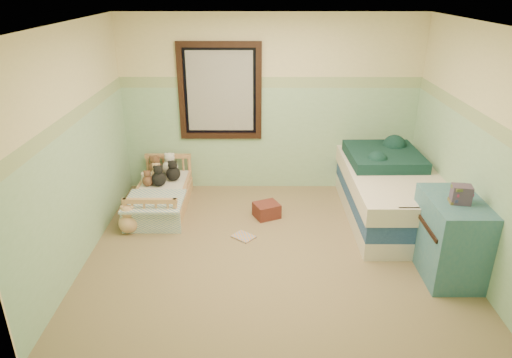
{
  "coord_description": "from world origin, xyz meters",
  "views": [
    {
      "loc": [
        -0.17,
        -4.6,
        2.88
      ],
      "look_at": [
        -0.19,
        0.35,
        0.74
      ],
      "focal_mm": 32.35,
      "sensor_mm": 36.0,
      "label": 1
    }
  ],
  "objects_px": {
    "plush_floor_tan": "(129,223)",
    "floor_book": "(244,237)",
    "plush_floor_cream": "(149,191)",
    "red_pillow": "(267,210)",
    "twin_bed_frame": "(388,208)",
    "toddler_bed_frame": "(162,202)",
    "dresser": "(450,237)"
  },
  "relations": [
    {
      "from": "twin_bed_frame",
      "to": "red_pillow",
      "type": "distance_m",
      "value": 1.61
    },
    {
      "from": "twin_bed_frame",
      "to": "red_pillow",
      "type": "height_order",
      "value": "twin_bed_frame"
    },
    {
      "from": "toddler_bed_frame",
      "to": "twin_bed_frame",
      "type": "xyz_separation_m",
      "value": [
        3.03,
        -0.21,
        0.02
      ]
    },
    {
      "from": "dresser",
      "to": "floor_book",
      "type": "xyz_separation_m",
      "value": [
        -2.17,
        0.71,
        -0.42
      ]
    },
    {
      "from": "toddler_bed_frame",
      "to": "plush_floor_tan",
      "type": "xyz_separation_m",
      "value": [
        -0.28,
        -0.66,
        0.04
      ]
    },
    {
      "from": "floor_book",
      "to": "twin_bed_frame",
      "type": "bearing_deg",
      "value": 56.43
    },
    {
      "from": "twin_bed_frame",
      "to": "floor_book",
      "type": "relative_size",
      "value": 8.6
    },
    {
      "from": "plush_floor_cream",
      "to": "plush_floor_tan",
      "type": "distance_m",
      "value": 0.91
    },
    {
      "from": "plush_floor_cream",
      "to": "red_pillow",
      "type": "height_order",
      "value": "plush_floor_cream"
    },
    {
      "from": "plush_floor_tan",
      "to": "twin_bed_frame",
      "type": "height_order",
      "value": "plush_floor_tan"
    },
    {
      "from": "twin_bed_frame",
      "to": "dresser",
      "type": "height_order",
      "value": "dresser"
    },
    {
      "from": "dresser",
      "to": "floor_book",
      "type": "height_order",
      "value": "dresser"
    },
    {
      "from": "dresser",
      "to": "floor_book",
      "type": "distance_m",
      "value": 2.32
    },
    {
      "from": "toddler_bed_frame",
      "to": "red_pillow",
      "type": "height_order",
      "value": "red_pillow"
    },
    {
      "from": "toddler_bed_frame",
      "to": "twin_bed_frame",
      "type": "relative_size",
      "value": 0.62
    },
    {
      "from": "toddler_bed_frame",
      "to": "plush_floor_cream",
      "type": "height_order",
      "value": "plush_floor_cream"
    },
    {
      "from": "plush_floor_tan",
      "to": "plush_floor_cream",
      "type": "bearing_deg",
      "value": 86.45
    },
    {
      "from": "plush_floor_tan",
      "to": "twin_bed_frame",
      "type": "xyz_separation_m",
      "value": [
        3.31,
        0.45,
        -0.01
      ]
    },
    {
      "from": "red_pillow",
      "to": "floor_book",
      "type": "distance_m",
      "value": 0.62
    },
    {
      "from": "floor_book",
      "to": "toddler_bed_frame",
      "type": "bearing_deg",
      "value": -175.37
    },
    {
      "from": "twin_bed_frame",
      "to": "floor_book",
      "type": "bearing_deg",
      "value": -163.0
    },
    {
      "from": "plush_floor_cream",
      "to": "twin_bed_frame",
      "type": "xyz_separation_m",
      "value": [
        3.26,
        -0.46,
        -0.03
      ]
    },
    {
      "from": "dresser",
      "to": "red_pillow",
      "type": "xyz_separation_m",
      "value": [
        -1.88,
        1.25,
        -0.33
      ]
    },
    {
      "from": "toddler_bed_frame",
      "to": "floor_book",
      "type": "distance_m",
      "value": 1.39
    },
    {
      "from": "toddler_bed_frame",
      "to": "twin_bed_frame",
      "type": "distance_m",
      "value": 3.04
    },
    {
      "from": "plush_floor_cream",
      "to": "red_pillow",
      "type": "distance_m",
      "value": 1.73
    },
    {
      "from": "toddler_bed_frame",
      "to": "plush_floor_tan",
      "type": "distance_m",
      "value": 0.72
    },
    {
      "from": "plush_floor_tan",
      "to": "floor_book",
      "type": "height_order",
      "value": "plush_floor_tan"
    },
    {
      "from": "plush_floor_cream",
      "to": "plush_floor_tan",
      "type": "relative_size",
      "value": 1.15
    },
    {
      "from": "plush_floor_cream",
      "to": "plush_floor_tan",
      "type": "xyz_separation_m",
      "value": [
        -0.06,
        -0.91,
        -0.02
      ]
    },
    {
      "from": "toddler_bed_frame",
      "to": "plush_floor_tan",
      "type": "bearing_deg",
      "value": -113.05
    },
    {
      "from": "toddler_bed_frame",
      "to": "floor_book",
      "type": "relative_size",
      "value": 5.31
    }
  ]
}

